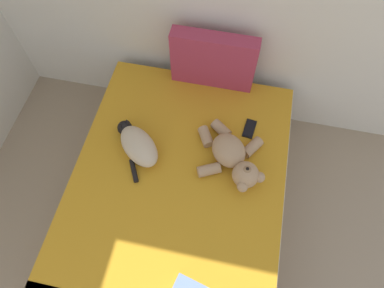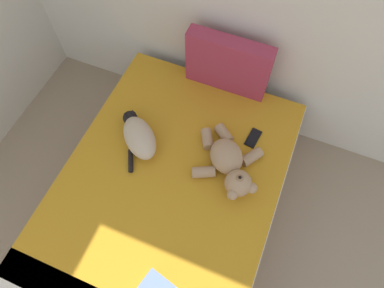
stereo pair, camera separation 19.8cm
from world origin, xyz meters
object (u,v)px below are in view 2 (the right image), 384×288
(cat, at_px, (139,136))
(teddy_bear, at_px, (230,164))
(bed, at_px, (168,202))
(cell_phone, at_px, (253,138))
(patterned_cushion, at_px, (228,64))

(cat, relative_size, teddy_bear, 0.81)
(bed, distance_m, cell_phone, 0.74)
(cell_phone, bearing_deg, patterned_cushion, 132.20)
(patterned_cushion, xyz_separation_m, teddy_bear, (0.25, -0.65, -0.14))
(bed, relative_size, patterned_cushion, 3.37)
(bed, height_order, cat, cat)
(bed, distance_m, cat, 0.51)
(teddy_bear, relative_size, cell_phone, 3.29)
(bed, height_order, patterned_cushion, patterned_cushion)
(bed, xyz_separation_m, cat, (-0.30, 0.24, 0.33))
(patterned_cushion, distance_m, cell_phone, 0.54)
(patterned_cushion, bearing_deg, teddy_bear, -68.75)
(patterned_cushion, bearing_deg, bed, -94.45)
(teddy_bear, bearing_deg, cell_phone, 74.35)
(teddy_bear, bearing_deg, cat, -177.35)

